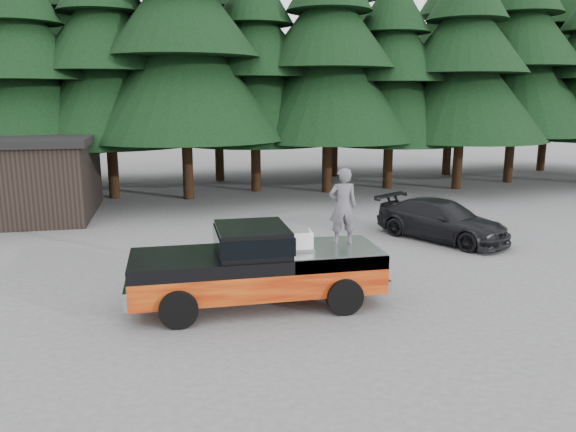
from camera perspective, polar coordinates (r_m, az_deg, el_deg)
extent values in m
plane|color=#505053|center=(13.46, -3.28, -9.11)|extent=(120.00, 120.00, 0.00)
cube|color=black|center=(13.04, -3.66, -2.32)|extent=(1.66, 1.90, 0.59)
cube|color=white|center=(13.15, 1.05, -2.55)|extent=(0.63, 0.53, 0.42)
imported|color=#525158|center=(13.54, 5.60, 0.98)|extent=(0.72, 0.51, 1.87)
imported|color=black|center=(19.94, 15.36, -0.40)|extent=(4.04, 5.00, 1.36)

